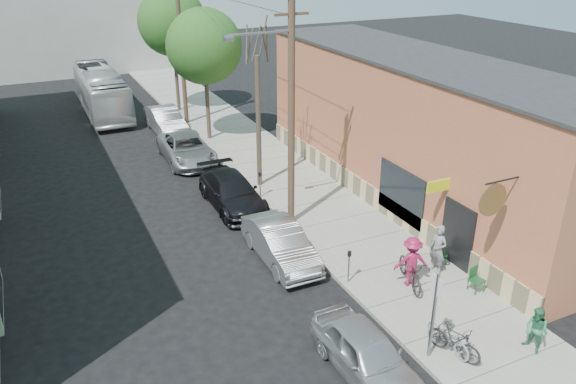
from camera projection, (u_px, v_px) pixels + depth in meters
name	position (u px, v px, depth m)	size (l,w,h in m)	color
ground	(287.00, 296.00, 19.43)	(120.00, 120.00, 0.00)	black
sidewalk	(270.00, 168.00, 30.11)	(4.50, 58.00, 0.15)	gray
cafe_building	(417.00, 130.00, 25.70)	(6.60, 20.20, 6.61)	#B36242
end_cap_building	(67.00, 3.00, 50.69)	(18.00, 8.00, 12.00)	#AFAFAA
sign_post	(434.00, 308.00, 15.72)	(0.07, 0.45, 2.80)	slate
parking_meter_near	(349.00, 261.00, 19.62)	(0.14, 0.14, 1.24)	slate
parking_meter_far	(260.00, 181.00, 26.18)	(0.14, 0.14, 1.24)	slate
utility_pole_near	(290.00, 103.00, 22.02)	(3.57, 0.28, 10.00)	#503A28
utility_pole_far	(181.00, 43.00, 35.14)	(1.80, 0.28, 10.00)	#503A28
tree_bare	(258.00, 123.00, 26.57)	(0.24, 0.24, 6.34)	#44392C
tree_leafy_mid	(204.00, 46.00, 32.10)	(4.36, 4.36, 7.70)	#44392C
tree_leafy_far	(172.00, 22.00, 37.50)	(4.58, 4.58, 8.37)	#44392C
patio_chair_a	(440.00, 253.00, 20.91)	(0.50, 0.50, 0.88)	#144920
patio_chair_b	(477.00, 280.00, 19.24)	(0.50, 0.50, 0.88)	#144920
patron_grey	(438.00, 249.00, 20.18)	(0.68, 0.45, 1.88)	gray
patron_green	(536.00, 330.00, 16.32)	(0.72, 0.56, 1.47)	#2F774F
cyclist	(411.00, 261.00, 19.45)	(1.19, 0.68, 1.84)	maroon
cyclist_bike	(410.00, 270.00, 19.60)	(0.74, 2.12, 1.11)	black
parked_bike_a	(454.00, 341.00, 16.22)	(0.48, 1.71, 1.03)	black
parked_bike_b	(448.00, 336.00, 16.52)	(0.60, 1.71, 0.90)	gray
car_0	(366.00, 354.00, 15.66)	(1.66, 4.13, 1.41)	#B0B3B8
car_1	(280.00, 243.00, 21.28)	(1.56, 4.47, 1.47)	#919598
car_2	(232.00, 192.00, 25.61)	(2.06, 5.08, 1.47)	black
car_3	(187.00, 149.00, 30.87)	(2.42, 5.25, 1.46)	#9B9FA3
car_4	(166.00, 120.00, 35.48)	(1.67, 4.80, 1.58)	#909397
bus	(101.00, 91.00, 39.37)	(2.52, 10.77, 3.00)	white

